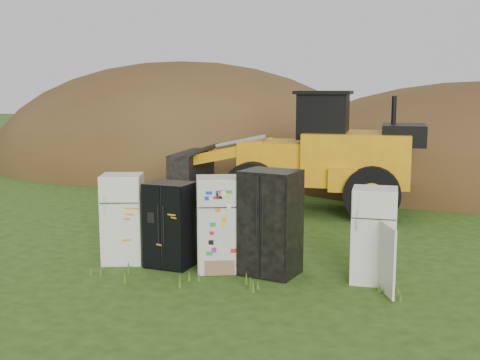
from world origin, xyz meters
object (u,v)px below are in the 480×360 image
object	(u,v)px
wheel_loader	(293,151)
fridge_dark_mid	(270,223)
fridge_leftmost	(123,219)
fridge_black_side	(170,225)
fridge_sticker	(218,224)
fridge_open_door	(374,235)

from	to	relation	value
wheel_loader	fridge_dark_mid	bearing A→B (deg)	-84.62
fridge_leftmost	fridge_dark_mid	xyz separation A→B (m)	(2.99, -0.08, 0.10)
fridge_black_side	wheel_loader	world-z (taller)	wheel_loader
fridge_leftmost	wheel_loader	xyz separation A→B (m)	(2.46, 5.97, 0.80)
fridge_dark_mid	wheel_loader	size ratio (longest dim) A/B	0.28
fridge_sticker	wheel_loader	bearing A→B (deg)	66.84
fridge_leftmost	fridge_black_side	distance (m)	1.02
fridge_black_side	fridge_sticker	world-z (taller)	fridge_sticker
wheel_loader	fridge_sticker	bearing A→B (deg)	-94.14
fridge_dark_mid	wheel_loader	bearing A→B (deg)	109.49
fridge_open_door	wheel_loader	bearing A→B (deg)	112.14
fridge_dark_mid	fridge_black_side	bearing A→B (deg)	-166.26
fridge_black_side	fridge_open_door	world-z (taller)	fridge_open_door
fridge_leftmost	fridge_open_door	size ratio (longest dim) A/B	1.04
fridge_black_side	wheel_loader	distance (m)	6.25
fridge_black_side	wheel_loader	size ratio (longest dim) A/B	0.24
fridge_sticker	wheel_loader	world-z (taller)	wheel_loader
fridge_leftmost	fridge_black_side	bearing A→B (deg)	-18.57
fridge_sticker	wheel_loader	distance (m)	6.11
fridge_leftmost	fridge_dark_mid	size ratio (longest dim) A/B	0.90
fridge_leftmost	fridge_black_side	xyz separation A→B (m)	(1.02, -0.05, -0.06)
fridge_black_side	fridge_sticker	distance (m)	0.97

